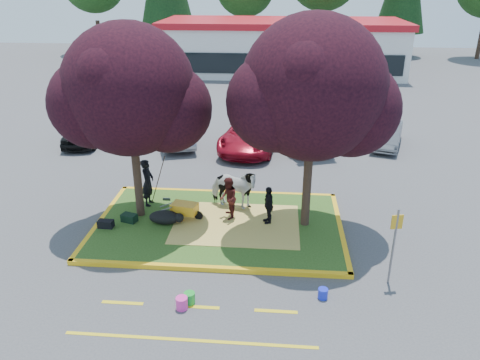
# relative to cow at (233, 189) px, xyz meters

# --- Properties ---
(ground) EXTENTS (90.00, 90.00, 0.00)m
(ground) POSITION_rel_cow_xyz_m (-0.39, -1.19, -0.91)
(ground) COLOR #424244
(ground) RESTS_ON ground
(median_island) EXTENTS (8.00, 5.00, 0.15)m
(median_island) POSITION_rel_cow_xyz_m (-0.39, -1.19, -0.84)
(median_island) COLOR #284716
(median_island) RESTS_ON ground
(curb_near) EXTENTS (8.30, 0.16, 0.15)m
(curb_near) POSITION_rel_cow_xyz_m (-0.39, -3.77, -0.84)
(curb_near) COLOR yellow
(curb_near) RESTS_ON ground
(curb_far) EXTENTS (8.30, 0.16, 0.15)m
(curb_far) POSITION_rel_cow_xyz_m (-0.39, 1.39, -0.84)
(curb_far) COLOR yellow
(curb_far) RESTS_ON ground
(curb_left) EXTENTS (0.16, 5.30, 0.15)m
(curb_left) POSITION_rel_cow_xyz_m (-4.47, -1.19, -0.84)
(curb_left) COLOR yellow
(curb_left) RESTS_ON ground
(curb_right) EXTENTS (0.16, 5.30, 0.15)m
(curb_right) POSITION_rel_cow_xyz_m (3.69, -1.19, -0.84)
(curb_right) COLOR yellow
(curb_right) RESTS_ON ground
(straw_bedding) EXTENTS (4.20, 3.00, 0.01)m
(straw_bedding) POSITION_rel_cow_xyz_m (0.21, -1.19, -0.76)
(straw_bedding) COLOR #E8D55F
(straw_bedding) RESTS_ON median_island
(tree_purple_left) EXTENTS (5.06, 4.20, 6.51)m
(tree_purple_left) POSITION_rel_cow_xyz_m (-3.17, -0.81, 3.45)
(tree_purple_left) COLOR black
(tree_purple_left) RESTS_ON median_island
(tree_purple_right) EXTENTS (5.30, 4.40, 6.82)m
(tree_purple_right) POSITION_rel_cow_xyz_m (2.53, -1.01, 3.65)
(tree_purple_right) COLOR black
(tree_purple_right) RESTS_ON median_island
(fire_lane_stripe_a) EXTENTS (1.10, 0.12, 0.01)m
(fire_lane_stripe_a) POSITION_rel_cow_xyz_m (-2.39, -5.39, -0.91)
(fire_lane_stripe_a) COLOR yellow
(fire_lane_stripe_a) RESTS_ON ground
(fire_lane_stripe_b) EXTENTS (1.10, 0.12, 0.01)m
(fire_lane_stripe_b) POSITION_rel_cow_xyz_m (-0.39, -5.39, -0.91)
(fire_lane_stripe_b) COLOR yellow
(fire_lane_stripe_b) RESTS_ON ground
(fire_lane_stripe_c) EXTENTS (1.10, 0.12, 0.01)m
(fire_lane_stripe_c) POSITION_rel_cow_xyz_m (1.61, -5.39, -0.91)
(fire_lane_stripe_c) COLOR yellow
(fire_lane_stripe_c) RESTS_ON ground
(fire_lane_long) EXTENTS (6.00, 0.10, 0.01)m
(fire_lane_long) POSITION_rel_cow_xyz_m (-0.39, -6.59, -0.91)
(fire_lane_long) COLOR yellow
(fire_lane_long) RESTS_ON ground
(retail_building) EXTENTS (20.40, 8.40, 4.40)m
(retail_building) POSITION_rel_cow_xyz_m (1.61, 26.80, 1.34)
(retail_building) COLOR silver
(retail_building) RESTS_ON ground
(cow) EXTENTS (1.95, 1.25, 1.52)m
(cow) POSITION_rel_cow_xyz_m (0.00, 0.00, 0.00)
(cow) COLOR silver
(cow) RESTS_ON median_island
(calf) EXTENTS (1.18, 0.89, 0.45)m
(calf) POSITION_rel_cow_xyz_m (-2.20, -1.35, -0.53)
(calf) COLOR black
(calf) RESTS_ON median_island
(handler) EXTENTS (0.44, 0.65, 1.74)m
(handler) POSITION_rel_cow_xyz_m (-3.10, 0.04, 0.11)
(handler) COLOR black
(handler) RESTS_ON median_island
(visitor_a) EXTENTS (0.69, 0.81, 1.48)m
(visitor_a) POSITION_rel_cow_xyz_m (-0.10, -0.77, -0.02)
(visitor_a) COLOR #401412
(visitor_a) RESTS_ON median_island
(visitor_b) EXTENTS (0.54, 0.84, 1.32)m
(visitor_b) POSITION_rel_cow_xyz_m (1.28, -0.99, -0.10)
(visitor_b) COLOR black
(visitor_b) RESTS_ON median_island
(wheelbarrow) EXTENTS (1.56, 0.68, 0.58)m
(wheelbarrow) POSITION_rel_cow_xyz_m (-1.57, -0.98, -0.36)
(wheelbarrow) COLOR black
(wheelbarrow) RESTS_ON median_island
(gear_bag_dark) EXTENTS (0.52, 0.30, 0.26)m
(gear_bag_dark) POSITION_rel_cow_xyz_m (-4.09, -1.78, -0.63)
(gear_bag_dark) COLOR black
(gear_bag_dark) RESTS_ON median_island
(gear_bag_green) EXTENTS (0.58, 0.46, 0.27)m
(gear_bag_green) POSITION_rel_cow_xyz_m (-3.43, -1.32, -0.63)
(gear_bag_green) COLOR black
(gear_bag_green) RESTS_ON median_island
(sign_post) EXTENTS (0.32, 0.10, 2.27)m
(sign_post) POSITION_rel_cow_xyz_m (4.71, -3.89, 0.47)
(sign_post) COLOR slate
(sign_post) RESTS_ON ground
(bucket_green) EXTENTS (0.30, 0.30, 0.31)m
(bucket_green) POSITION_rel_cow_xyz_m (-0.64, -5.24, -0.75)
(bucket_green) COLOR green
(bucket_green) RESTS_ON ground
(bucket_pink) EXTENTS (0.35, 0.35, 0.33)m
(bucket_pink) POSITION_rel_cow_xyz_m (-0.79, -5.47, -0.75)
(bucket_pink) COLOR #F336A7
(bucket_pink) RESTS_ON ground
(bucket_blue) EXTENTS (0.30, 0.30, 0.28)m
(bucket_blue) POSITION_rel_cow_xyz_m (2.84, -4.74, -0.77)
(bucket_blue) COLOR #1A2AD7
(bucket_blue) RESTS_ON ground
(car_black) EXTENTS (2.11, 4.23, 1.39)m
(car_black) POSITION_rel_cow_xyz_m (-8.28, 7.07, -0.22)
(car_black) COLOR black
(car_black) RESTS_ON ground
(car_silver) EXTENTS (2.81, 4.80, 1.50)m
(car_silver) POSITION_rel_cow_xyz_m (-3.63, 7.36, -0.16)
(car_silver) COLOR #93959A
(car_silver) RESTS_ON ground
(car_red) EXTENTS (3.29, 5.70, 1.50)m
(car_red) POSITION_rel_cow_xyz_m (0.24, 6.88, -0.16)
(car_red) COLOR maroon
(car_red) RESTS_ON ground
(car_white) EXTENTS (3.80, 5.88, 1.58)m
(car_white) POSITION_rel_cow_xyz_m (2.56, 7.79, -0.12)
(car_white) COLOR white
(car_white) RESTS_ON ground
(car_grey) EXTENTS (2.20, 3.80, 1.18)m
(car_grey) POSITION_rel_cow_xyz_m (6.93, 7.72, -0.32)
(car_grey) COLOR slate
(car_grey) RESTS_ON ground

